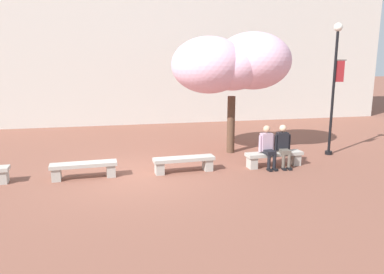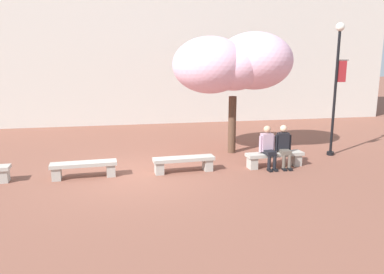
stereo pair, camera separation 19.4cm
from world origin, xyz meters
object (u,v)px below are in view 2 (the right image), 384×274
lamp_post_with_banner (336,78)px  cherry_tree_main (234,64)px  stone_bench_center (184,162)px  person_seated_left (268,145)px  stone_bench_near_east (275,157)px  person_seated_right (284,145)px  stone_bench_near_west (84,167)px

lamp_post_with_banner → cherry_tree_main: bearing=161.4°
stone_bench_center → person_seated_left: size_ratio=1.41×
stone_bench_center → stone_bench_near_east: same height
stone_bench_near_east → lamp_post_with_banner: size_ratio=0.41×
stone_bench_near_east → cherry_tree_main: cherry_tree_main is taller
stone_bench_center → stone_bench_near_east: size_ratio=1.00×
stone_bench_near_east → person_seated_right: (0.26, -0.05, 0.40)m
stone_bench_near_east → cherry_tree_main: size_ratio=0.44×
stone_bench_center → person_seated_right: bearing=-1.0°
stone_bench_center → lamp_post_with_banner: bearing=10.5°
person_seated_right → cherry_tree_main: cherry_tree_main is taller
stone_bench_near_west → lamp_post_with_banner: bearing=6.9°
cherry_tree_main → stone_bench_center: bearing=-135.3°
person_seated_left → lamp_post_with_banner: size_ratio=0.29×
stone_bench_center → cherry_tree_main: (2.09, 2.07, 2.79)m
cherry_tree_main → stone_bench_near_west: bearing=-157.2°
stone_bench_center → person_seated_left: bearing=-1.2°
stone_bench_near_west → stone_bench_near_east: size_ratio=1.00×
stone_bench_near_east → cherry_tree_main: (-0.74, 2.07, 2.79)m
stone_bench_near_west → person_seated_left: size_ratio=1.41×
person_seated_left → person_seated_right: bearing=0.0°
person_seated_left → lamp_post_with_banner: lamp_post_with_banner is taller
cherry_tree_main → person_seated_right: bearing=-64.9°
stone_bench_near_west → lamp_post_with_banner: 8.53m
stone_bench_near_east → person_seated_left: bearing=-168.3°
stone_bench_center → person_seated_left: 2.60m
stone_bench_near_east → cherry_tree_main: 3.55m
person_seated_right → person_seated_left: bearing=-180.0°
stone_bench_center → cherry_tree_main: bearing=44.7°
person_seated_right → cherry_tree_main: size_ratio=0.31×
person_seated_left → person_seated_right: size_ratio=1.00×
stone_bench_center → person_seated_right: person_seated_right is taller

